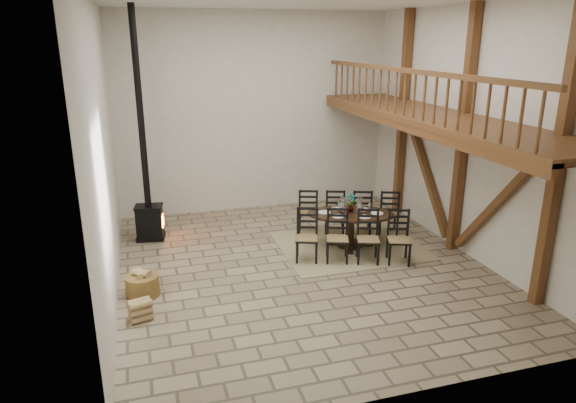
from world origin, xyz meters
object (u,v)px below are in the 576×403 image
object	(u,v)px
dining_table	(350,230)
log_stack	(140,310)
wood_stove	(147,190)
log_basket	(142,285)

from	to	relation	value
dining_table	log_stack	bearing A→B (deg)	-137.01
wood_stove	log_basket	bearing A→B (deg)	-86.59
wood_stove	log_basket	size ratio (longest dim) A/B	8.57
dining_table	wood_stove	distance (m)	4.52
dining_table	log_basket	xyz separation A→B (m)	(-4.37, -1.05, -0.17)
log_basket	dining_table	bearing A→B (deg)	13.48
log_basket	log_stack	size ratio (longest dim) A/B	1.46
log_stack	wood_stove	bearing A→B (deg)	85.27
dining_table	log_stack	xyz separation A→B (m)	(-4.43, -1.91, -0.20)
log_basket	log_stack	xyz separation A→B (m)	(-0.05, -0.86, -0.03)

